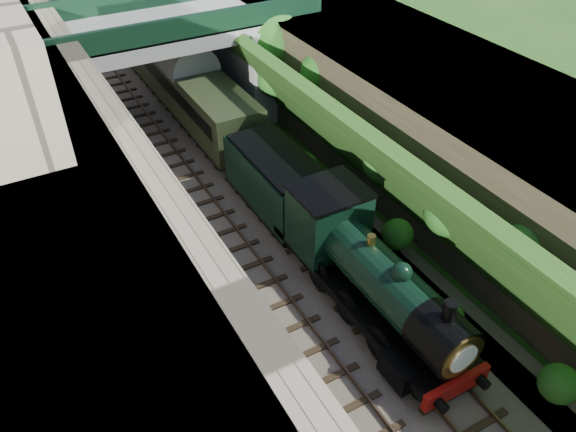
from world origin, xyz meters
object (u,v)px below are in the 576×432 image
object	(u,v)px
tree	(275,42)
tender	(277,184)
locomotive	(370,275)
road_bridge	(182,55)

from	to	relation	value
tree	tender	size ratio (longest dim) A/B	1.10
tree	locomotive	world-z (taller)	tree
road_bridge	locomotive	size ratio (longest dim) A/B	1.56
locomotive	road_bridge	bearing A→B (deg)	90.79
tender	road_bridge	bearing A→B (deg)	91.32
tender	locomotive	bearing A→B (deg)	-90.00
locomotive	tender	distance (m)	7.37
road_bridge	tender	xyz separation A→B (m)	(0.26, -11.12, -2.46)
road_bridge	tree	bearing A→B (deg)	-23.72
road_bridge	tree	distance (m)	5.46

